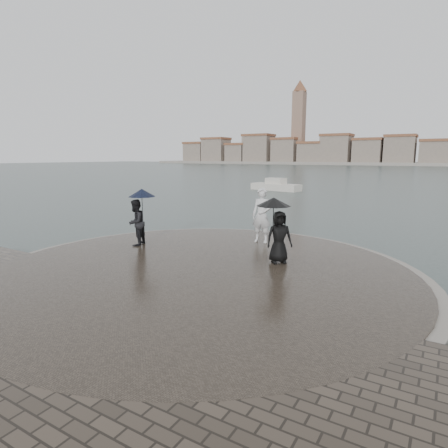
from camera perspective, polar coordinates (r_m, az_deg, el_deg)
The scene contains 7 objects.
ground at distance 8.48m, azimuth -17.53°, elevation -14.74°, with size 400.00×400.00×0.00m, color #2B3835.
kerb_ring at distance 10.87m, azimuth -3.56°, elevation -7.76°, with size 12.50×12.50×0.32m, color gray.
quay_tip at distance 10.86m, azimuth -3.57°, elevation -7.66°, with size 11.90×11.90×0.36m, color #2D261E.
statue at distance 13.88m, azimuth 5.78°, elevation 1.32°, with size 0.74×0.49×2.03m, color silver.
visitor_left at distance 13.68m, azimuth -13.09°, elevation 1.27°, with size 1.15×1.06×2.04m.
visitor_right at distance 11.29m, azimuth 8.14°, elevation -0.25°, with size 1.23×1.06×1.95m.
far_skyline at distance 166.17m, azimuth 27.22°, elevation 9.86°, with size 260.00×20.00×37.00m.
Camera 1 is at (5.89, -5.00, 3.52)m, focal length 30.00 mm.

